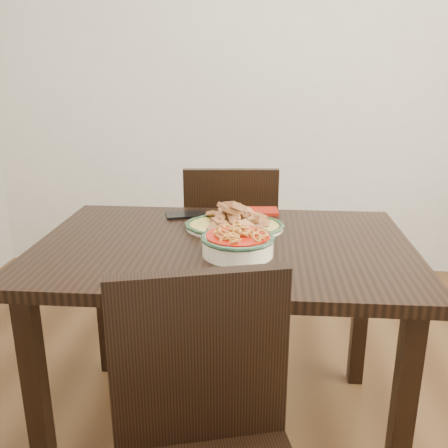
# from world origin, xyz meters

# --- Properties ---
(wall_back) EXTENTS (3.50, 0.10, 2.60)m
(wall_back) POSITION_xyz_m (0.00, 1.75, 1.30)
(wall_back) COLOR beige
(wall_back) RESTS_ON ground
(dining_table) EXTENTS (1.27, 0.84, 0.75)m
(dining_table) POSITION_xyz_m (-0.10, 0.13, 0.66)
(dining_table) COLOR black
(dining_table) RESTS_ON ground
(chair_far) EXTENTS (0.45, 0.45, 0.89)m
(chair_far) POSITION_xyz_m (-0.12, 0.80, 0.50)
(chair_far) COLOR black
(chair_far) RESTS_ON ground
(fish_plate) EXTENTS (0.36, 0.28, 0.11)m
(fish_plate) POSITION_xyz_m (-0.07, 0.28, 0.79)
(fish_plate) COLOR beige
(fish_plate) RESTS_ON dining_table
(noodle_bowl) EXTENTS (0.24, 0.24, 0.08)m
(noodle_bowl) POSITION_xyz_m (-0.05, 0.03, 0.79)
(noodle_bowl) COLOR white
(noodle_bowl) RESTS_ON dining_table
(smartphone) EXTENTS (0.17, 0.12, 0.01)m
(smartphone) POSITION_xyz_m (-0.28, 0.43, 0.76)
(smartphone) COLOR black
(smartphone) RESTS_ON dining_table
(napkin) EXTENTS (0.13, 0.11, 0.01)m
(napkin) POSITION_xyz_m (0.03, 0.50, 0.76)
(napkin) COLOR #98190B
(napkin) RESTS_ON dining_table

